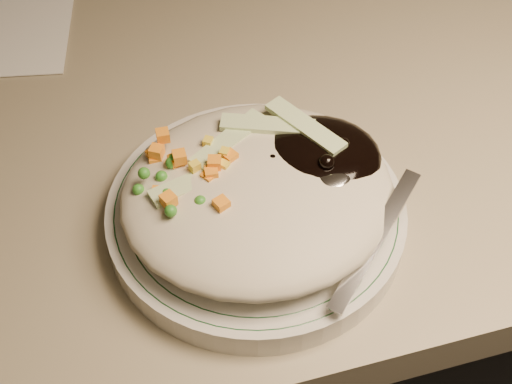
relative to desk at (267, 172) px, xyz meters
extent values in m
cube|color=gray|center=(0.00, 0.00, 0.18)|extent=(1.40, 0.70, 0.04)
cylinder|color=silver|center=(-0.08, -0.22, 0.21)|extent=(0.22, 0.22, 0.02)
torus|color=#144723|center=(-0.08, -0.22, 0.22)|extent=(0.21, 0.21, 0.00)
torus|color=#144723|center=(-0.08, -0.22, 0.22)|extent=(0.19, 0.19, 0.00)
ellipsoid|color=#AFA78E|center=(-0.08, -0.23, 0.24)|extent=(0.19, 0.18, 0.04)
ellipsoid|color=black|center=(-0.03, -0.21, 0.25)|extent=(0.10, 0.09, 0.03)
ellipsoid|color=orange|center=(-0.12, -0.21, 0.24)|extent=(0.08, 0.08, 0.02)
sphere|color=black|center=(-0.06, -0.21, 0.25)|extent=(0.01, 0.01, 0.01)
sphere|color=black|center=(-0.03, -0.21, 0.25)|extent=(0.01, 0.01, 0.01)
sphere|color=black|center=(-0.01, -0.21, 0.26)|extent=(0.01, 0.01, 0.01)
sphere|color=black|center=(-0.02, -0.20, 0.25)|extent=(0.01, 0.01, 0.01)
sphere|color=black|center=(-0.03, -0.23, 0.26)|extent=(0.01, 0.01, 0.01)
sphere|color=black|center=(-0.03, -0.21, 0.25)|extent=(0.01, 0.01, 0.01)
sphere|color=black|center=(-0.02, -0.20, 0.25)|extent=(0.01, 0.01, 0.01)
cube|color=orange|center=(-0.12, -0.20, 0.26)|extent=(0.01, 0.01, 0.01)
cube|color=orange|center=(-0.11, -0.22, 0.25)|extent=(0.01, 0.01, 0.01)
cube|color=orange|center=(-0.14, -0.18, 0.26)|extent=(0.01, 0.01, 0.01)
cube|color=orange|center=(-0.10, -0.21, 0.26)|extent=(0.01, 0.01, 0.01)
cube|color=orange|center=(-0.11, -0.22, 0.26)|extent=(0.01, 0.01, 0.01)
cube|color=orange|center=(-0.14, -0.18, 0.25)|extent=(0.01, 0.01, 0.01)
cube|color=orange|center=(-0.13, -0.20, 0.26)|extent=(0.01, 0.01, 0.01)
cube|color=orange|center=(-0.11, -0.22, 0.26)|extent=(0.01, 0.01, 0.01)
cube|color=orange|center=(-0.09, -0.21, 0.26)|extent=(0.01, 0.01, 0.01)
cube|color=orange|center=(-0.13, -0.18, 0.26)|extent=(0.01, 0.01, 0.01)
cube|color=orange|center=(-0.14, -0.23, 0.26)|extent=(0.01, 0.01, 0.01)
cube|color=orange|center=(-0.11, -0.24, 0.26)|extent=(0.01, 0.01, 0.01)
cube|color=orange|center=(-0.14, -0.22, 0.25)|extent=(0.01, 0.01, 0.01)
cube|color=orange|center=(-0.14, -0.19, 0.25)|extent=(0.01, 0.01, 0.01)
sphere|color=#388C28|center=(-0.11, -0.21, 0.25)|extent=(0.01, 0.01, 0.01)
sphere|color=#388C28|center=(-0.14, -0.24, 0.26)|extent=(0.01, 0.01, 0.01)
sphere|color=#388C28|center=(-0.14, -0.21, 0.26)|extent=(0.01, 0.01, 0.01)
sphere|color=#388C28|center=(-0.15, -0.21, 0.26)|extent=(0.01, 0.01, 0.01)
sphere|color=#388C28|center=(-0.11, -0.20, 0.25)|extent=(0.01, 0.01, 0.01)
sphere|color=#388C28|center=(-0.10, -0.23, 0.25)|extent=(0.01, 0.01, 0.01)
sphere|color=#388C28|center=(-0.12, -0.21, 0.25)|extent=(0.01, 0.01, 0.01)
sphere|color=#388C28|center=(-0.13, -0.23, 0.25)|extent=(0.01, 0.01, 0.01)
sphere|color=#388C28|center=(-0.16, -0.21, 0.25)|extent=(0.01, 0.01, 0.01)
sphere|color=#388C28|center=(-0.13, -0.20, 0.26)|extent=(0.01, 0.01, 0.01)
sphere|color=#388C28|center=(-0.13, -0.20, 0.26)|extent=(0.01, 0.01, 0.01)
sphere|color=#388C28|center=(-0.14, -0.22, 0.25)|extent=(0.01, 0.01, 0.01)
sphere|color=#388C28|center=(-0.12, -0.24, 0.26)|extent=(0.01, 0.01, 0.01)
sphere|color=#388C28|center=(-0.09, -0.19, 0.25)|extent=(0.01, 0.01, 0.01)
cube|color=yellow|center=(-0.11, -0.20, 0.25)|extent=(0.01, 0.01, 0.01)
cube|color=yellow|center=(-0.10, -0.21, 0.26)|extent=(0.01, 0.01, 0.01)
cube|color=yellow|center=(-0.12, -0.20, 0.25)|extent=(0.01, 0.01, 0.01)
cube|color=yellow|center=(-0.12, -0.21, 0.26)|extent=(0.01, 0.01, 0.01)
cube|color=yellow|center=(-0.12, -0.21, 0.25)|extent=(0.01, 0.01, 0.01)
cube|color=yellow|center=(-0.09, -0.20, 0.26)|extent=(0.01, 0.01, 0.01)
cube|color=yellow|center=(-0.10, -0.19, 0.26)|extent=(0.01, 0.01, 0.01)
cube|color=yellow|center=(-0.11, -0.21, 0.25)|extent=(0.01, 0.01, 0.01)
cube|color=#B2D18C|center=(-0.09, -0.19, 0.26)|extent=(0.06, 0.05, 0.00)
cube|color=#B2D18C|center=(-0.06, -0.18, 0.26)|extent=(0.07, 0.04, 0.00)
cube|color=#B2D18C|center=(-0.12, -0.22, 0.26)|extent=(0.07, 0.03, 0.00)
cube|color=#B2D18C|center=(-0.03, -0.19, 0.26)|extent=(0.05, 0.07, 0.00)
cube|color=#B2D18C|center=(-0.07, -0.23, 0.25)|extent=(0.07, 0.03, 0.00)
cube|color=#B2D18C|center=(-0.05, -0.21, 0.26)|extent=(0.07, 0.05, 0.00)
ellipsoid|color=silver|center=(-0.03, -0.23, 0.25)|extent=(0.06, 0.06, 0.01)
cube|color=silver|center=(-0.01, -0.29, 0.24)|extent=(0.09, 0.08, 0.03)
camera|label=1|loc=(-0.16, -0.54, 0.62)|focal=50.00mm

